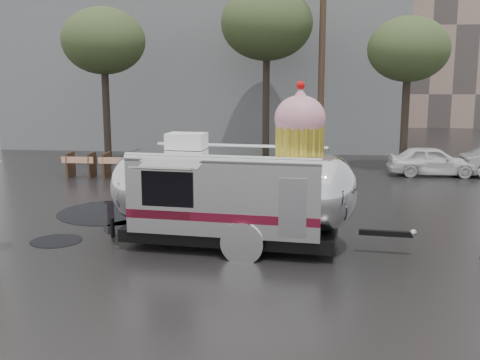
# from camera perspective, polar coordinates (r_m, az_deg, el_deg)

# --- Properties ---
(ground) EXTENTS (120.00, 120.00, 0.00)m
(ground) POSITION_cam_1_polar(r_m,az_deg,el_deg) (12.12, -2.40, -8.55)
(ground) COLOR black
(ground) RESTS_ON ground
(puddles) EXTENTS (3.83, 5.33, 0.01)m
(puddles) POSITION_cam_1_polar(r_m,az_deg,el_deg) (16.40, -12.64, -3.74)
(puddles) COLOR black
(puddles) RESTS_ON ground
(grey_building) EXTENTS (22.00, 12.00, 13.00)m
(grey_building) POSITION_cam_1_polar(r_m,az_deg,el_deg) (35.90, -2.85, 14.42)
(grey_building) COLOR slate
(grey_building) RESTS_ON ground
(utility_pole) EXTENTS (1.60, 0.28, 9.00)m
(utility_pole) POSITION_cam_1_polar(r_m,az_deg,el_deg) (25.35, 8.30, 11.79)
(utility_pole) COLOR #473323
(utility_pole) RESTS_ON ground
(tree_left) EXTENTS (3.64, 3.64, 6.95)m
(tree_left) POSITION_cam_1_polar(r_m,az_deg,el_deg) (25.92, -13.70, 13.49)
(tree_left) COLOR #382D26
(tree_left) RESTS_ON ground
(tree_mid) EXTENTS (4.20, 4.20, 8.03)m
(tree_mid) POSITION_cam_1_polar(r_m,az_deg,el_deg) (26.50, 2.73, 15.54)
(tree_mid) COLOR #382D26
(tree_mid) RESTS_ON ground
(tree_right) EXTENTS (3.36, 3.36, 6.42)m
(tree_right) POSITION_cam_1_polar(r_m,az_deg,el_deg) (24.71, 16.73, 12.53)
(tree_right) COLOR #382D26
(tree_right) RESTS_ON ground
(barricade_row) EXTENTS (4.30, 0.80, 1.00)m
(barricade_row) POSITION_cam_1_polar(r_m,az_deg,el_deg) (22.78, -12.36, 1.50)
(barricade_row) COLOR #473323
(barricade_row) RESTS_ON ground
(airstream_trailer) EXTENTS (7.29, 2.98, 3.94)m
(airstream_trailer) POSITION_cam_1_polar(r_m,az_deg,el_deg) (13.11, -0.48, -0.83)
(airstream_trailer) COLOR silver
(airstream_trailer) RESTS_ON ground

